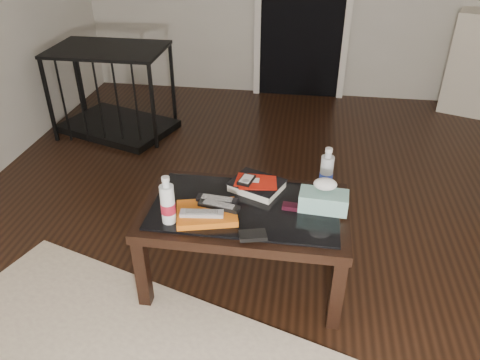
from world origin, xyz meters
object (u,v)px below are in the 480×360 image
object	(u,v)px
textbook	(257,185)
tissue_box	(323,201)
pet_crate	(116,104)
water_bottle_left	(167,200)
coffee_table	(245,217)
water_bottle_right	(327,170)

from	to	relation	value
textbook	tissue_box	xyz separation A→B (m)	(0.33, -0.13, 0.02)
textbook	pet_crate	bearing A→B (deg)	155.26
pet_crate	textbook	world-z (taller)	pet_crate
pet_crate	textbook	bearing A→B (deg)	-28.59
water_bottle_left	coffee_table	bearing A→B (deg)	27.71
coffee_table	pet_crate	size ratio (longest dim) A/B	0.96
water_bottle_right	water_bottle_left	bearing A→B (deg)	-151.87
coffee_table	water_bottle_right	xyz separation A→B (m)	(0.38, 0.21, 0.18)
coffee_table	pet_crate	xyz separation A→B (m)	(-1.34, 1.66, -0.17)
coffee_table	tissue_box	bearing A→B (deg)	5.05
coffee_table	water_bottle_left	size ratio (longest dim) A/B	4.20
textbook	water_bottle_right	distance (m)	0.36
coffee_table	water_bottle_right	size ratio (longest dim) A/B	4.20
textbook	water_bottle_right	size ratio (longest dim) A/B	1.05
pet_crate	textbook	distance (m)	2.05
textbook	water_bottle_left	size ratio (longest dim) A/B	1.05
coffee_table	pet_crate	bearing A→B (deg)	129.07
coffee_table	textbook	distance (m)	0.18
coffee_table	water_bottle_right	bearing A→B (deg)	28.48
coffee_table	tissue_box	distance (m)	0.39
water_bottle_left	water_bottle_right	size ratio (longest dim) A/B	1.00
water_bottle_left	tissue_box	world-z (taller)	water_bottle_left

